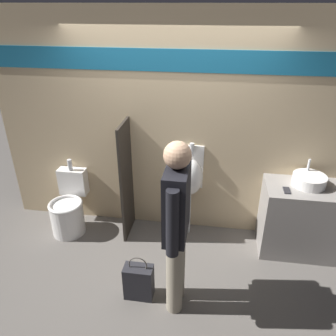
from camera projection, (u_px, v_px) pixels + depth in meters
ground_plane at (166, 251)px, 3.99m from camera, size 16.00×16.00×0.00m
display_wall at (173, 128)px, 3.90m from camera, size 4.38×0.07×2.70m
sink_counter at (306, 220)px, 3.84m from camera, size 1.03×0.55×0.86m
sink_basin at (309, 180)px, 3.67m from camera, size 0.37×0.37×0.26m
cell_phone at (287, 190)px, 3.58m from camera, size 0.07×0.14×0.01m
divider_near_counter at (126, 181)px, 4.01m from camera, size 0.03×0.48×1.50m
urinal_near_counter at (190, 177)px, 3.96m from camera, size 0.31×0.30×1.22m
toilet at (69, 210)px, 4.24m from camera, size 0.43×0.60×0.92m
person_in_vest at (176, 224)px, 2.89m from camera, size 0.23×0.61×1.75m
shopping_bag at (139, 282)px, 3.30m from camera, size 0.29×0.16×0.51m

